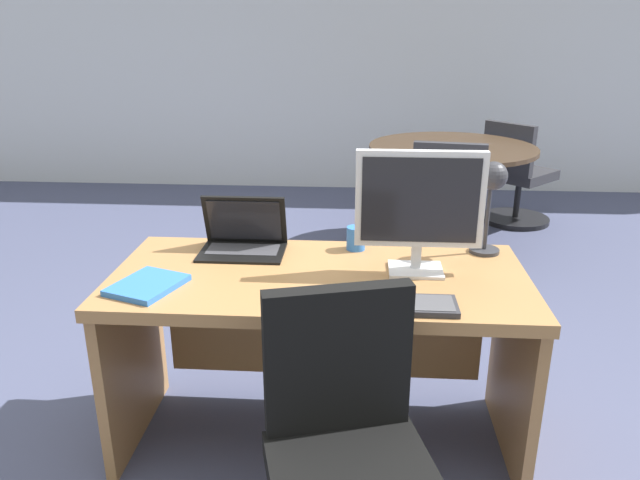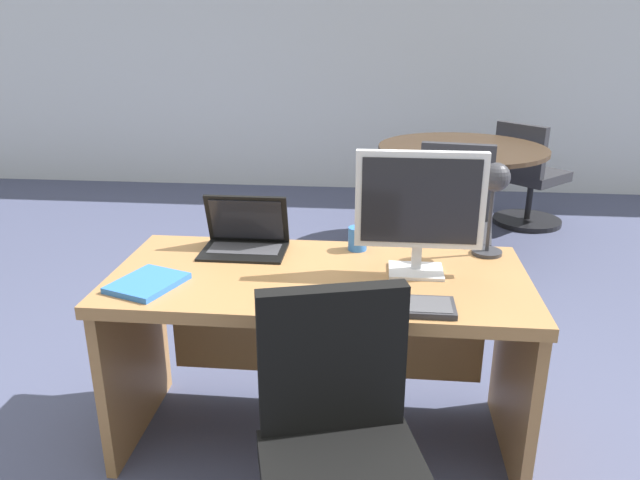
% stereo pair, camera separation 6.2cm
% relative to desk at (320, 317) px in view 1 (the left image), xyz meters
% --- Properties ---
extents(ground, '(12.00, 12.00, 0.00)m').
position_rel_desk_xyz_m(ground, '(0.00, 1.46, -0.53)').
color(ground, '#474C6B').
extents(back_wall, '(10.00, 0.10, 2.80)m').
position_rel_desk_xyz_m(back_wall, '(0.00, 3.99, 0.87)').
color(back_wall, silver).
rests_on(back_wall, ground).
extents(desk, '(1.54, 0.71, 0.73)m').
position_rel_desk_xyz_m(desk, '(0.00, 0.00, 0.00)').
color(desk, '#9E7042').
rests_on(desk, ground).
extents(monitor, '(0.46, 0.16, 0.46)m').
position_rel_desk_xyz_m(monitor, '(0.36, 0.01, 0.46)').
color(monitor, silver).
rests_on(monitor, desk).
extents(laptop, '(0.34, 0.24, 0.22)m').
position_rel_desk_xyz_m(laptop, '(-0.32, 0.19, 0.27)').
color(laptop, black).
rests_on(laptop, desk).
extents(keyboard, '(0.32, 0.14, 0.02)m').
position_rel_desk_xyz_m(keyboard, '(0.31, -0.30, 0.21)').
color(keyboard, '#2D2D33').
rests_on(keyboard, desk).
extents(mouse, '(0.05, 0.09, 0.04)m').
position_rel_desk_xyz_m(mouse, '(-0.05, -0.33, 0.22)').
color(mouse, black).
rests_on(mouse, desk).
extents(desk_lamp, '(0.12, 0.14, 0.38)m').
position_rel_desk_xyz_m(desk_lamp, '(0.65, 0.20, 0.47)').
color(desk_lamp, '#2D2D33').
rests_on(desk_lamp, desk).
extents(book, '(0.27, 0.30, 0.02)m').
position_rel_desk_xyz_m(book, '(-0.59, -0.21, 0.21)').
color(book, blue).
rests_on(book, desk).
extents(coffee_mug, '(0.10, 0.08, 0.10)m').
position_rel_desk_xyz_m(coffee_mug, '(0.13, 0.22, 0.25)').
color(coffee_mug, blue).
rests_on(coffee_mug, desk).
extents(meeting_table, '(1.19, 1.19, 0.77)m').
position_rel_desk_xyz_m(meeting_table, '(0.80, 2.25, 0.05)').
color(meeting_table, black).
rests_on(meeting_table, ground).
extents(meeting_chair_near, '(0.56, 0.56, 0.93)m').
position_rel_desk_xyz_m(meeting_chair_near, '(0.65, 1.38, -0.15)').
color(meeting_chair_near, black).
rests_on(meeting_chair_near, ground).
extents(meeting_chair_far, '(0.66, 0.66, 0.86)m').
position_rel_desk_xyz_m(meeting_chair_far, '(1.43, 2.88, -0.18)').
color(meeting_chair_far, black).
rests_on(meeting_chair_far, ground).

